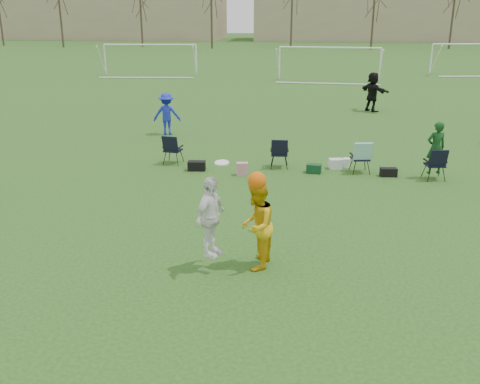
# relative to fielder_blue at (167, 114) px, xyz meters

# --- Properties ---
(ground) EXTENTS (260.00, 260.00, 0.00)m
(ground) POSITION_rel_fielder_blue_xyz_m (3.24, -12.69, -0.85)
(ground) COLOR #204A17
(ground) RESTS_ON ground
(fielder_blue) EXTENTS (1.18, 0.78, 1.71)m
(fielder_blue) POSITION_rel_fielder_blue_xyz_m (0.00, 0.00, 0.00)
(fielder_blue) COLOR #1927BD
(fielder_blue) RESTS_ON ground
(fielder_black) EXTENTS (1.57, 1.81, 1.97)m
(fielder_black) POSITION_rel_fielder_blue_xyz_m (8.96, 6.62, 0.13)
(fielder_black) COLOR black
(fielder_black) RESTS_ON ground
(center_contest) EXTENTS (1.59, 1.21, 2.19)m
(center_contest) POSITION_rel_fielder_blue_xyz_m (4.45, -11.74, 0.13)
(center_contest) COLOR white
(center_contest) RESTS_ON ground
(sideline_setup) EXTENTS (8.91, 1.59, 1.74)m
(sideline_setup) POSITION_rel_fielder_blue_xyz_m (6.40, -4.73, -0.33)
(sideline_setup) COLOR #103D16
(sideline_setup) RESTS_ON ground
(goal_left) EXTENTS (7.39, 0.76, 2.46)m
(goal_left) POSITION_rel_fielder_blue_xyz_m (-6.76, 21.31, 1.07)
(goal_left) COLOR white
(goal_left) RESTS_ON ground
(goal_mid) EXTENTS (7.40, 0.63, 2.46)m
(goal_mid) POSITION_rel_fielder_blue_xyz_m (7.24, 19.31, 1.07)
(goal_mid) COLOR white
(goal_mid) RESTS_ON ground
(goal_right) EXTENTS (7.35, 1.14, 2.46)m
(goal_right) POSITION_rel_fielder_blue_xyz_m (19.24, 25.31, 1.07)
(goal_right) COLOR white
(goal_right) RESTS_ON ground
(tree_line) EXTENTS (110.28, 3.28, 11.40)m
(tree_line) POSITION_rel_fielder_blue_xyz_m (3.47, 57.16, 4.24)
(tree_line) COLOR #382B21
(tree_line) RESTS_ON ground
(building_row) EXTENTS (126.00, 16.00, 13.00)m
(building_row) POSITION_rel_fielder_blue_xyz_m (9.96, 83.31, 5.14)
(building_row) COLOR tan
(building_row) RESTS_ON ground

